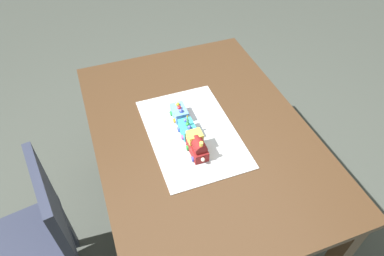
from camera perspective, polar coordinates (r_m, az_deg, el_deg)
The scene contains 8 objects.
ground_plane at distance 2.24m, azimuth 1.15°, elevation -13.64°, with size 8.00×8.00×0.00m, color #474C44.
dining_table at distance 1.72m, azimuth 1.46°, elevation -2.85°, with size 1.40×1.00×0.74m.
chair at distance 1.76m, azimuth -24.13°, elevation -16.34°, with size 0.46×0.46×0.86m.
cake_board at distance 1.63m, azimuth 0.00°, elevation -0.79°, with size 0.60×0.40×0.00m, color silver.
cake_locomotive at distance 1.51m, azimuth 0.88°, elevation -2.95°, with size 0.14×0.08×0.12m.
cake_car_flatbed_turquoise at distance 1.61m, azimuth -0.75°, elevation -0.12°, with size 0.10×0.08×0.07m.
cake_car_tanker_sky_blue at distance 1.69m, azimuth -2.10°, elevation 2.59°, with size 0.10×0.08×0.07m.
birthday_candle at distance 1.56m, azimuth -0.78°, elevation 1.57°, with size 0.01×0.01×0.05m.
Camera 1 is at (-1.06, 0.43, 1.92)m, focal length 32.24 mm.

